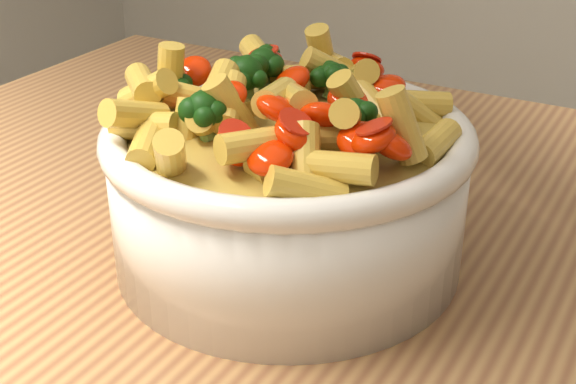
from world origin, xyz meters
The scene contains 2 objects.
serving_bowl centered at (-0.12, -0.02, 0.96)m, with size 0.26×0.26×0.11m.
pasta_salad centered at (-0.12, -0.02, 1.02)m, with size 0.20×0.20×0.05m.
Camera 1 is at (0.13, -0.46, 1.21)m, focal length 50.00 mm.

